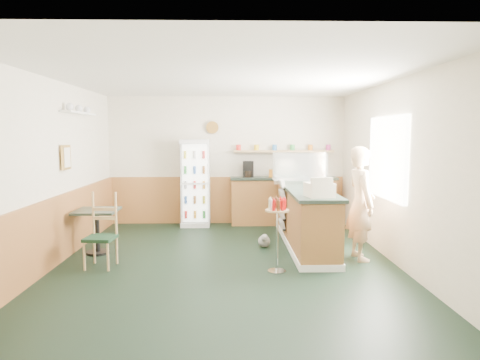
{
  "coord_description": "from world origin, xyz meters",
  "views": [
    {
      "loc": [
        0.08,
        -6.13,
        1.89
      ],
      "look_at": [
        0.23,
        0.6,
        1.18
      ],
      "focal_mm": 32.0,
      "sensor_mm": 36.0,
      "label": 1
    }
  ],
  "objects_px": {
    "display_case": "(299,168)",
    "cafe_table": "(97,223)",
    "cash_register": "(319,190)",
    "condiment_stand": "(277,222)",
    "cafe_chair": "(102,228)",
    "shopkeeper": "(361,203)",
    "drinks_fridge": "(195,183)"
  },
  "relations": [
    {
      "from": "display_case",
      "to": "cafe_table",
      "type": "distance_m",
      "value": 3.66
    },
    {
      "from": "cafe_table",
      "to": "cash_register",
      "type": "bearing_deg",
      "value": -11.77
    },
    {
      "from": "condiment_stand",
      "to": "cafe_chair",
      "type": "distance_m",
      "value": 2.53
    },
    {
      "from": "shopkeeper",
      "to": "cafe_chair",
      "type": "height_order",
      "value": "shopkeeper"
    },
    {
      "from": "drinks_fridge",
      "to": "cafe_table",
      "type": "height_order",
      "value": "drinks_fridge"
    },
    {
      "from": "drinks_fridge",
      "to": "cash_register",
      "type": "distance_m",
      "value": 3.47
    },
    {
      "from": "drinks_fridge",
      "to": "cafe_chair",
      "type": "relative_size",
      "value": 1.69
    },
    {
      "from": "shopkeeper",
      "to": "cafe_chair",
      "type": "bearing_deg",
      "value": 88.81
    },
    {
      "from": "drinks_fridge",
      "to": "cafe_table",
      "type": "bearing_deg",
      "value": -123.37
    },
    {
      "from": "drinks_fridge",
      "to": "shopkeeper",
      "type": "xyz_separation_m",
      "value": [
        2.7,
        -2.52,
        -0.04
      ]
    },
    {
      "from": "shopkeeper",
      "to": "cafe_table",
      "type": "bearing_deg",
      "value": 79.75
    },
    {
      "from": "display_case",
      "to": "condiment_stand",
      "type": "height_order",
      "value": "display_case"
    },
    {
      "from": "condiment_stand",
      "to": "display_case",
      "type": "bearing_deg",
      "value": 73.21
    },
    {
      "from": "drinks_fridge",
      "to": "cafe_chair",
      "type": "height_order",
      "value": "drinks_fridge"
    },
    {
      "from": "cash_register",
      "to": "condiment_stand",
      "type": "xyz_separation_m",
      "value": [
        -0.63,
        -0.28,
        -0.41
      ]
    },
    {
      "from": "display_case",
      "to": "shopkeeper",
      "type": "height_order",
      "value": "shopkeeper"
    },
    {
      "from": "shopkeeper",
      "to": "condiment_stand",
      "type": "relative_size",
      "value": 1.69
    },
    {
      "from": "condiment_stand",
      "to": "shopkeeper",
      "type": "bearing_deg",
      "value": 23.76
    },
    {
      "from": "shopkeeper",
      "to": "cafe_chair",
      "type": "distance_m",
      "value": 3.85
    },
    {
      "from": "cafe_table",
      "to": "drinks_fridge",
      "type": "bearing_deg",
      "value": 56.63
    },
    {
      "from": "cafe_table",
      "to": "condiment_stand",
      "type": "bearing_deg",
      "value": -19.59
    },
    {
      "from": "shopkeeper",
      "to": "cafe_table",
      "type": "relative_size",
      "value": 2.42
    },
    {
      "from": "drinks_fridge",
      "to": "condiment_stand",
      "type": "bearing_deg",
      "value": -66.22
    },
    {
      "from": "condiment_stand",
      "to": "cafe_table",
      "type": "relative_size",
      "value": 1.43
    },
    {
      "from": "cafe_chair",
      "to": "shopkeeper",
      "type": "bearing_deg",
      "value": 9.29
    },
    {
      "from": "display_case",
      "to": "cafe_table",
      "type": "xyz_separation_m",
      "value": [
        -3.4,
        -1.11,
        -0.78
      ]
    },
    {
      "from": "cash_register",
      "to": "cafe_table",
      "type": "distance_m",
      "value": 3.53
    },
    {
      "from": "drinks_fridge",
      "to": "shopkeeper",
      "type": "bearing_deg",
      "value": -43.06
    },
    {
      "from": "condiment_stand",
      "to": "cafe_chair",
      "type": "bearing_deg",
      "value": 172.0
    },
    {
      "from": "drinks_fridge",
      "to": "condiment_stand",
      "type": "xyz_separation_m",
      "value": [
        1.37,
        -3.11,
        -0.19
      ]
    },
    {
      "from": "drinks_fridge",
      "to": "condiment_stand",
      "type": "relative_size",
      "value": 1.76
    },
    {
      "from": "drinks_fridge",
      "to": "shopkeeper",
      "type": "distance_m",
      "value": 3.7
    }
  ]
}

